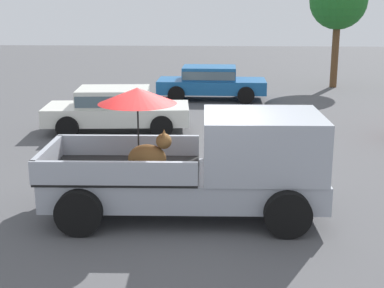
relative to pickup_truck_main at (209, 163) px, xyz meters
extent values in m
plane|color=#4C4C4F|center=(-0.44, -0.01, -0.99)|extent=(80.00, 80.00, 0.00)
cylinder|color=black|center=(1.28, 1.03, -0.59)|extent=(0.81, 0.31, 0.80)
cylinder|color=black|center=(1.34, -0.93, -0.59)|extent=(0.81, 0.31, 0.80)
cylinder|color=black|center=(-2.22, 0.92, -0.59)|extent=(0.81, 0.31, 0.80)
cylinder|color=black|center=(-2.16, -1.04, -0.59)|extent=(0.81, 0.31, 0.80)
cube|color=#9EA3AD|center=(-0.44, -0.01, -0.42)|extent=(5.05, 1.96, 0.50)
cube|color=#9EA3AD|center=(0.96, 0.04, 0.37)|extent=(2.16, 1.93, 1.08)
cube|color=#4C606B|center=(1.96, 0.07, 0.57)|extent=(0.11, 1.72, 0.64)
cube|color=black|center=(-1.59, -0.04, -0.14)|extent=(2.86, 1.93, 0.06)
cube|color=#9EA3AD|center=(-1.62, 0.88, 0.09)|extent=(2.80, 0.19, 0.40)
cube|color=#9EA3AD|center=(-1.56, -0.96, 0.09)|extent=(2.80, 0.19, 0.40)
cube|color=#9EA3AD|center=(-2.94, -0.09, 0.09)|extent=(0.16, 1.84, 0.40)
ellipsoid|color=brown|center=(-1.09, -0.27, 0.15)|extent=(0.69, 0.34, 0.52)
sphere|color=brown|center=(-0.79, -0.26, 0.47)|extent=(0.29, 0.29, 0.28)
cone|color=brown|center=(-0.79, -0.18, 0.61)|extent=(0.09, 0.09, 0.12)
cone|color=brown|center=(-0.79, -0.34, 0.61)|extent=(0.09, 0.09, 0.12)
cylinder|color=black|center=(-1.26, -0.14, 0.52)|extent=(0.03, 0.03, 1.27)
cone|color=red|center=(-1.26, -0.14, 1.26)|extent=(1.43, 1.43, 0.28)
cylinder|color=black|center=(1.19, 13.27, -0.66)|extent=(0.66, 0.23, 0.66)
cylinder|color=black|center=(1.17, 11.51, -0.66)|extent=(0.66, 0.23, 0.66)
cylinder|color=black|center=(-1.51, 13.30, -0.66)|extent=(0.66, 0.23, 0.66)
cylinder|color=black|center=(-1.53, 11.54, -0.66)|extent=(0.66, 0.23, 0.66)
cube|color=#195999|center=(-0.17, 12.41, -0.44)|extent=(4.31, 1.79, 0.52)
cube|color=#195999|center=(-0.27, 12.41, 0.06)|extent=(2.11, 1.62, 0.56)
cube|color=#4C606B|center=(-0.27, 12.41, 0.06)|extent=(2.05, 1.70, 0.32)
cylinder|color=black|center=(-1.64, 7.58, -0.66)|extent=(0.68, 0.27, 0.66)
cylinder|color=black|center=(-1.50, 5.82, -0.66)|extent=(0.68, 0.27, 0.66)
cylinder|color=black|center=(-4.33, 7.35, -0.66)|extent=(0.68, 0.27, 0.66)
cylinder|color=black|center=(-4.19, 5.60, -0.66)|extent=(0.68, 0.27, 0.66)
cube|color=silver|center=(-2.91, 6.59, -0.44)|extent=(4.43, 2.10, 0.52)
cube|color=silver|center=(-3.01, 6.58, 0.06)|extent=(2.22, 1.77, 0.56)
cube|color=#4C606B|center=(-3.01, 6.58, 0.06)|extent=(2.17, 1.84, 0.32)
cylinder|color=brown|center=(5.38, 16.00, 0.51)|extent=(0.32, 0.32, 2.99)
sphere|color=#1E6623|center=(5.38, 16.00, 2.90)|extent=(2.56, 2.56, 2.56)
camera|label=1|loc=(0.20, -9.56, 2.85)|focal=51.39mm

